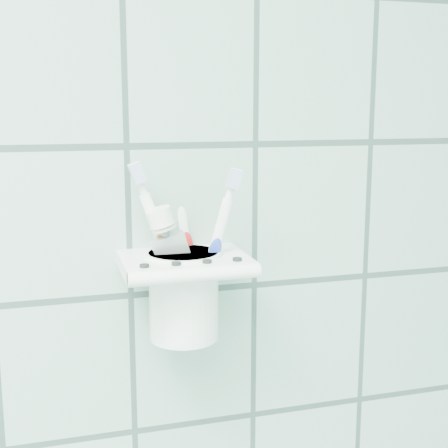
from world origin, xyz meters
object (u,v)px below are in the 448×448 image
object	(u,v)px
holder_bracket	(184,264)
toothbrush_orange	(191,248)
cup	(184,292)
toothbrush_pink	(191,241)
toothbrush_blue	(196,246)
toothpaste_tube	(195,256)

from	to	relation	value
holder_bracket	toothbrush_orange	xyz separation A→B (m)	(0.01, 0.00, 0.02)
cup	toothbrush_orange	world-z (taller)	toothbrush_orange
toothbrush_pink	toothbrush_orange	xyz separation A→B (m)	(-0.00, -0.01, -0.00)
toothbrush_blue	toothbrush_orange	size ratio (longest dim) A/B	0.98
toothbrush_blue	toothpaste_tube	distance (m)	0.01
toothbrush_blue	holder_bracket	bearing A→B (deg)	-146.66
toothbrush_pink	toothbrush_blue	xyz separation A→B (m)	(0.01, 0.00, -0.01)
toothbrush_pink	toothbrush_blue	world-z (taller)	toothbrush_pink
holder_bracket	toothbrush_orange	bearing A→B (deg)	18.41
toothbrush_pink	toothpaste_tube	bearing A→B (deg)	-62.51
holder_bracket	toothbrush_pink	size ratio (longest dim) A/B	0.70
toothbrush_pink	toothpaste_tube	world-z (taller)	toothbrush_pink
holder_bracket	toothpaste_tube	bearing A→B (deg)	32.10
holder_bracket	cup	bearing A→B (deg)	87.64
holder_bracket	toothbrush_blue	bearing A→B (deg)	43.06
toothbrush_pink	toothbrush_blue	size ratio (longest dim) A/B	1.07
holder_bracket	toothbrush_blue	size ratio (longest dim) A/B	0.75
toothbrush_blue	toothpaste_tube	world-z (taller)	toothbrush_blue
cup	toothpaste_tube	bearing A→B (deg)	17.92
toothbrush_pink	toothbrush_orange	world-z (taller)	toothbrush_pink
cup	holder_bracket	bearing A→B (deg)	-92.36
toothbrush_pink	toothpaste_tube	xyz separation A→B (m)	(0.00, -0.01, -0.02)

